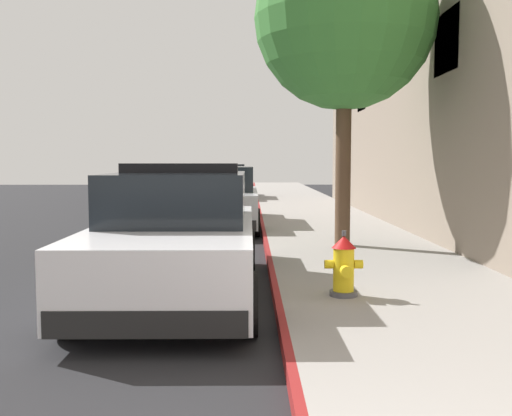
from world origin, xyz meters
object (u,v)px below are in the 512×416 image
object	(u,v)px
parked_car_silver_ahead	(221,199)
fire_hydrant	(344,266)
parked_car_dark_far	(225,183)
police_cruiser	(179,238)
street_tree	(345,20)

from	to	relation	value
parked_car_silver_ahead	fire_hydrant	bearing A→B (deg)	-77.49
parked_car_dark_far	fire_hydrant	distance (m)	18.41
police_cruiser	street_tree	bearing A→B (deg)	52.18
parked_car_silver_ahead	fire_hydrant	xyz separation A→B (m)	(1.82, -8.21, -0.24)
police_cruiser	fire_hydrant	bearing A→B (deg)	-19.16
parked_car_dark_far	street_tree	size ratio (longest dim) A/B	0.84
fire_hydrant	street_tree	distance (m)	5.54
parked_car_silver_ahead	parked_car_dark_far	size ratio (longest dim) A/B	1.00
parked_car_dark_far	street_tree	world-z (taller)	street_tree
police_cruiser	parked_car_dark_far	bearing A→B (deg)	90.45
fire_hydrant	parked_car_silver_ahead	bearing A→B (deg)	102.51
fire_hydrant	street_tree	xyz separation A→B (m)	(0.63, 4.04, 3.74)
parked_car_silver_ahead	parked_car_dark_far	xyz separation A→B (m)	(-0.29, 10.08, 0.00)
parked_car_silver_ahead	fire_hydrant	world-z (taller)	parked_car_silver_ahead
police_cruiser	fire_hydrant	distance (m)	2.11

